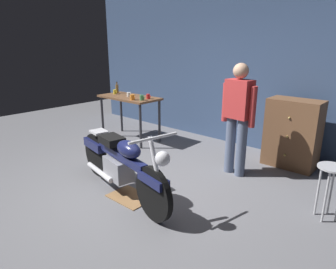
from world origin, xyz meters
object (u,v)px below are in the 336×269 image
(motorcycle, at_px, (120,162))
(bottle, at_px, (117,89))
(mug_white_ceramic, at_px, (129,94))
(wooden_dresser, at_px, (292,134))
(mug_orange_travel, at_px, (132,97))
(mug_green_speckled, at_px, (142,98))
(mug_yellow_tall, at_px, (115,92))
(mug_red_diner, at_px, (148,96))
(person_standing, at_px, (238,115))
(shop_stool, at_px, (331,178))

(motorcycle, height_order, bottle, bottle)
(mug_white_ceramic, height_order, bottle, bottle)
(wooden_dresser, distance_m, mug_white_ceramic, 3.14)
(mug_orange_travel, distance_m, mug_green_speckled, 0.19)
(mug_yellow_tall, relative_size, bottle, 0.43)
(mug_red_diner, xyz_separation_m, mug_orange_travel, (-0.15, -0.28, 0.00))
(wooden_dresser, height_order, mug_yellow_tall, wooden_dresser)
(mug_white_ceramic, bearing_deg, mug_green_speckled, -12.31)
(wooden_dresser, relative_size, mug_green_speckled, 9.76)
(wooden_dresser, bearing_deg, mug_green_speckled, -160.85)
(motorcycle, distance_m, person_standing, 1.84)
(wooden_dresser, height_order, mug_orange_travel, wooden_dresser)
(shop_stool, xyz_separation_m, mug_red_diner, (-3.43, 0.57, 0.45))
(motorcycle, relative_size, mug_orange_travel, 17.59)
(motorcycle, height_order, wooden_dresser, wooden_dresser)
(motorcycle, relative_size, mug_yellow_tall, 20.80)
(motorcycle, xyz_separation_m, mug_white_ceramic, (-1.71, 1.67, 0.49))
(wooden_dresser, relative_size, mug_red_diner, 10.49)
(bottle, bearing_deg, mug_white_ceramic, -13.85)
(motorcycle, bearing_deg, mug_red_diner, 136.68)
(shop_stool, height_order, mug_yellow_tall, mug_yellow_tall)
(mug_yellow_tall, relative_size, mug_green_speckled, 0.92)
(mug_red_diner, bearing_deg, wooden_dresser, 15.43)
(shop_stool, bearing_deg, wooden_dresser, 124.90)
(mug_yellow_tall, distance_m, mug_orange_travel, 0.82)
(mug_white_ceramic, height_order, mug_orange_travel, mug_orange_travel)
(mug_red_diner, xyz_separation_m, bottle, (-1.01, 0.06, 0.05))
(mug_red_diner, distance_m, mug_white_ceramic, 0.48)
(person_standing, relative_size, mug_orange_travel, 13.60)
(person_standing, bearing_deg, mug_orange_travel, 10.11)
(bottle, bearing_deg, wooden_dresser, 10.26)
(mug_white_ceramic, height_order, mug_green_speckled, mug_green_speckled)
(motorcycle, bearing_deg, shop_stool, 39.67)
(person_standing, height_order, mug_red_diner, person_standing)
(person_standing, distance_m, mug_white_ceramic, 2.50)
(motorcycle, xyz_separation_m, mug_red_diner, (-1.23, 1.75, 0.50))
(mug_orange_travel, bearing_deg, wooden_dresser, 19.98)
(motorcycle, distance_m, mug_yellow_tall, 2.80)
(motorcycle, bearing_deg, mug_yellow_tall, 153.59)
(shop_stool, relative_size, mug_red_diner, 6.10)
(bottle, bearing_deg, motorcycle, -38.90)
(mug_red_diner, distance_m, mug_yellow_tall, 0.94)
(mug_yellow_tall, bearing_deg, shop_stool, -6.73)
(mug_orange_travel, bearing_deg, mug_green_speckled, 32.07)
(mug_yellow_tall, height_order, bottle, bottle)
(mug_green_speckled, bearing_deg, person_standing, 0.52)
(mug_yellow_tall, bearing_deg, person_standing, -2.05)
(mug_green_speckled, bearing_deg, shop_stool, -6.53)
(bottle, bearing_deg, mug_yellow_tall, -59.01)
(shop_stool, xyz_separation_m, mug_orange_travel, (-3.58, 0.29, 0.45))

